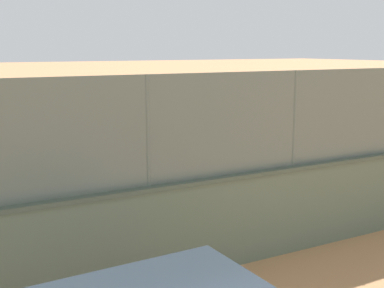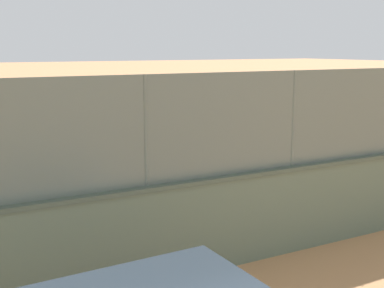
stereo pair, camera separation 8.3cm
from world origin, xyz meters
name	(u,v)px [view 1 (the left image)]	position (x,y,z in m)	size (l,w,h in m)	color
ground_plane	(55,161)	(0.00, 0.00, 0.00)	(260.00, 260.00, 0.00)	tan
perimeter_wall	(291,207)	(-1.85, 10.27, 0.86)	(30.73, 1.12, 1.70)	slate
fence_panel_on_wall	(294,119)	(-1.85, 10.27, 2.60)	(30.18, 0.78, 1.81)	slate
player_at_service_line	(170,133)	(-3.66, 1.76, 0.95)	(0.75, 1.21, 1.61)	#B2B2B2
player_near_wall_returning	(121,146)	(-1.19, 3.26, 0.96)	(0.74, 0.93, 1.63)	#591919
sports_ball	(193,123)	(-4.14, 2.53, 1.36)	(0.16, 0.16, 0.16)	yellow
courtside_bench	(88,224)	(1.55, 8.15, 0.46)	(1.61, 0.42, 0.87)	#4C6B4C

